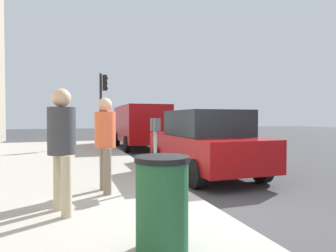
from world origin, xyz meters
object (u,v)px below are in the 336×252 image
Objects in this scene: parking_meter at (155,138)px; pedestrian_bystander at (62,139)px; parked_sedan_near at (204,142)px; trash_bin at (162,203)px; pedestrian_at_meter at (105,136)px; traffic_signal at (103,97)px; parked_van_far at (140,124)px.

pedestrian_bystander reaches higher than parking_meter.
parked_sedan_near is at bearing 18.81° from pedestrian_bystander.
parking_meter is 2.85m from trash_bin.
pedestrian_bystander is 4.49m from parked_sedan_near.
parked_sedan_near is (1.57, -2.88, -0.32)m from pedestrian_at_meter.
traffic_signal is at bearing 14.61° from parked_sedan_near.
pedestrian_bystander is 10.62m from parked_van_far.
pedestrian_at_meter is 0.50× the size of traffic_signal.
parked_van_far is (9.97, -3.64, 0.00)m from pedestrian_bystander.
parked_van_far is at bearing -86.27° from traffic_signal.
trash_bin is at bearing -74.59° from pedestrian_bystander.
pedestrian_bystander is at bearing 32.11° from trash_bin.
pedestrian_at_meter reaches higher than parked_sedan_near.
parked_sedan_near is 7.68m from traffic_signal.
pedestrian_bystander is at bearing -129.61° from pedestrian_at_meter.
parking_meter is at bearing 168.13° from parked_van_far.
parking_meter is at bearing 14.69° from pedestrian_bystander.
parked_van_far is at bearing -0.00° from parked_sedan_near.
pedestrian_at_meter is (-0.05, 1.01, 0.05)m from parking_meter.
traffic_signal is 11.66m from trash_bin.
parking_meter is 2.08m from pedestrian_bystander.
trash_bin is (-2.65, -0.26, -0.56)m from pedestrian_at_meter.
trash_bin is at bearing 148.18° from parked_sedan_near.
parked_sedan_near is at bearing -165.39° from traffic_signal.
traffic_signal is at bearing 93.73° from parked_van_far.
traffic_signal is at bearing -3.64° from trash_bin.
parked_van_far reaches higher than parked_sedan_near.
parked_van_far is (7.38, -0.00, 0.36)m from parked_sedan_near.
parking_meter is 2.42m from parked_sedan_near.
pedestrian_bystander reaches higher than pedestrian_at_meter.
parking_meter is at bearing 129.06° from parked_sedan_near.
pedestrian_bystander is at bearing 121.40° from parking_meter.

